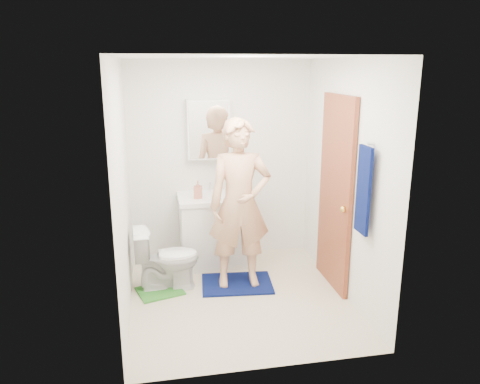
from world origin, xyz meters
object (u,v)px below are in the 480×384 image
toothbrush_cup (234,189)px  man (240,204)px  vanity_cabinet (212,232)px  toilet (167,258)px  soap_dispenser (198,189)px  towel (364,190)px  medicine_cabinet (208,130)px

toothbrush_cup → man: 0.74m
vanity_cabinet → toilet: (-0.56, -0.56, -0.06)m
soap_dispenser → man: size_ratio=0.12×
towel → soap_dispenser: 1.98m
medicine_cabinet → toilet: (-0.56, -0.78, -1.26)m
medicine_cabinet → toilet: medicine_cabinet is taller
medicine_cabinet → soap_dispenser: size_ratio=3.36×
vanity_cabinet → medicine_cabinet: 1.22m
vanity_cabinet → toothbrush_cup: toothbrush_cup is taller
medicine_cabinet → toilet: bearing=-125.8°
vanity_cabinet → soap_dispenser: bearing=-158.6°
towel → man: (-0.97, 0.85, -0.33)m
toilet → man: 0.97m
vanity_cabinet → medicine_cabinet: size_ratio=1.14×
soap_dispenser → man: man is taller
vanity_cabinet → soap_dispenser: size_ratio=3.84×
vanity_cabinet → toothbrush_cup: 0.58m
medicine_cabinet → toilet: 1.58m
soap_dispenser → man: 0.68m
toothbrush_cup → man: (-0.07, -0.74, 0.03)m
soap_dispenser → man: bearing=-56.1°
medicine_cabinet → vanity_cabinet: bearing=-90.0°
towel → toothbrush_cup: towel is taller
towel → toilet: towel is taller
vanity_cabinet → medicine_cabinet: bearing=90.0°
soap_dispenser → toothbrush_cup: soap_dispenser is taller
medicine_cabinet → man: 1.11m
medicine_cabinet → toothbrush_cup: 0.77m
toilet → towel: bearing=-121.0°
towel → soap_dispenser: bearing=133.5°
soap_dispenser → toothbrush_cup: 0.49m
towel → man: size_ratio=0.44×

